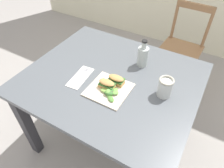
{
  "coord_description": "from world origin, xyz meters",
  "views": [
    {
      "loc": [
        0.53,
        -0.95,
        1.64
      ],
      "look_at": [
        0.07,
        -0.15,
        0.76
      ],
      "focal_mm": 32.61,
      "sensor_mm": 36.0,
      "label": 1
    }
  ],
  "objects_px": {
    "plate_lunch": "(109,90)",
    "mason_jar_iced_tea": "(165,88)",
    "chair_wooden_far": "(181,48)",
    "sandwich_half_back": "(116,80)",
    "bottle_cold_brew": "(143,57)",
    "sandwich_half_front": "(107,84)",
    "fork_on_napkin": "(82,75)",
    "dining_table": "(111,90)"
  },
  "relations": [
    {
      "from": "sandwich_half_back",
      "to": "fork_on_napkin",
      "type": "bearing_deg",
      "value": -169.34
    },
    {
      "from": "sandwich_half_back",
      "to": "mason_jar_iced_tea",
      "type": "height_order",
      "value": "mason_jar_iced_tea"
    },
    {
      "from": "plate_lunch",
      "to": "bottle_cold_brew",
      "type": "xyz_separation_m",
      "value": [
        0.07,
        0.34,
        0.06
      ]
    },
    {
      "from": "dining_table",
      "to": "sandwich_half_back",
      "type": "xyz_separation_m",
      "value": [
        0.06,
        -0.05,
        0.16
      ]
    },
    {
      "from": "plate_lunch",
      "to": "fork_on_napkin",
      "type": "bearing_deg",
      "value": 173.5
    },
    {
      "from": "chair_wooden_far",
      "to": "fork_on_napkin",
      "type": "bearing_deg",
      "value": -110.1
    },
    {
      "from": "dining_table",
      "to": "bottle_cold_brew",
      "type": "bearing_deg",
      "value": 60.91
    },
    {
      "from": "bottle_cold_brew",
      "to": "sandwich_half_front",
      "type": "bearing_deg",
      "value": -105.21
    },
    {
      "from": "dining_table",
      "to": "sandwich_half_front",
      "type": "height_order",
      "value": "sandwich_half_front"
    },
    {
      "from": "sandwich_half_back",
      "to": "mason_jar_iced_tea",
      "type": "xyz_separation_m",
      "value": [
        0.29,
        0.06,
        0.02
      ]
    },
    {
      "from": "chair_wooden_far",
      "to": "mason_jar_iced_tea",
      "type": "height_order",
      "value": "chair_wooden_far"
    },
    {
      "from": "plate_lunch",
      "to": "mason_jar_iced_tea",
      "type": "bearing_deg",
      "value": 23.55
    },
    {
      "from": "dining_table",
      "to": "plate_lunch",
      "type": "xyz_separation_m",
      "value": [
        0.05,
        -0.12,
        0.13
      ]
    },
    {
      "from": "sandwich_half_back",
      "to": "mason_jar_iced_tea",
      "type": "relative_size",
      "value": 0.84
    },
    {
      "from": "sandwich_half_back",
      "to": "bottle_cold_brew",
      "type": "relative_size",
      "value": 0.52
    },
    {
      "from": "sandwich_half_back",
      "to": "fork_on_napkin",
      "type": "height_order",
      "value": "sandwich_half_back"
    },
    {
      "from": "bottle_cold_brew",
      "to": "mason_jar_iced_tea",
      "type": "bearing_deg",
      "value": -41.13
    },
    {
      "from": "plate_lunch",
      "to": "fork_on_napkin",
      "type": "xyz_separation_m",
      "value": [
        -0.23,
        0.03,
        0.0
      ]
    },
    {
      "from": "dining_table",
      "to": "mason_jar_iced_tea",
      "type": "bearing_deg",
      "value": 2.67
    },
    {
      "from": "dining_table",
      "to": "mason_jar_iced_tea",
      "type": "relative_size",
      "value": 9.18
    },
    {
      "from": "chair_wooden_far",
      "to": "sandwich_half_back",
      "type": "distance_m",
      "value": 1.16
    },
    {
      "from": "mason_jar_iced_tea",
      "to": "plate_lunch",
      "type": "bearing_deg",
      "value": -156.45
    },
    {
      "from": "fork_on_napkin",
      "to": "plate_lunch",
      "type": "bearing_deg",
      "value": -6.5
    },
    {
      "from": "plate_lunch",
      "to": "fork_on_napkin",
      "type": "distance_m",
      "value": 0.23
    },
    {
      "from": "dining_table",
      "to": "bottle_cold_brew",
      "type": "xyz_separation_m",
      "value": [
        0.12,
        0.22,
        0.19
      ]
    },
    {
      "from": "chair_wooden_far",
      "to": "sandwich_half_back",
      "type": "relative_size",
      "value": 8.35
    },
    {
      "from": "sandwich_half_back",
      "to": "dining_table",
      "type": "bearing_deg",
      "value": 143.23
    },
    {
      "from": "plate_lunch",
      "to": "sandwich_half_back",
      "type": "distance_m",
      "value": 0.08
    },
    {
      "from": "dining_table",
      "to": "sandwich_half_back",
      "type": "distance_m",
      "value": 0.18
    },
    {
      "from": "mason_jar_iced_tea",
      "to": "chair_wooden_far",
      "type": "bearing_deg",
      "value": 96.41
    },
    {
      "from": "chair_wooden_far",
      "to": "plate_lunch",
      "type": "xyz_separation_m",
      "value": [
        -0.19,
        -1.17,
        0.3
      ]
    },
    {
      "from": "sandwich_half_back",
      "to": "bottle_cold_brew",
      "type": "height_order",
      "value": "bottle_cold_brew"
    },
    {
      "from": "chair_wooden_far",
      "to": "sandwich_half_back",
      "type": "bearing_deg",
      "value": -99.25
    },
    {
      "from": "chair_wooden_far",
      "to": "plate_lunch",
      "type": "relative_size",
      "value": 3.49
    },
    {
      "from": "dining_table",
      "to": "sandwich_half_front",
      "type": "distance_m",
      "value": 0.2
    },
    {
      "from": "mason_jar_iced_tea",
      "to": "fork_on_napkin",
      "type": "bearing_deg",
      "value": -168.56
    },
    {
      "from": "sandwich_half_back",
      "to": "chair_wooden_far",
      "type": "bearing_deg",
      "value": 80.75
    },
    {
      "from": "sandwich_half_back",
      "to": "fork_on_napkin",
      "type": "distance_m",
      "value": 0.25
    },
    {
      "from": "chair_wooden_far",
      "to": "mason_jar_iced_tea",
      "type": "xyz_separation_m",
      "value": [
        0.12,
        -1.03,
        0.35
      ]
    },
    {
      "from": "dining_table",
      "to": "plate_lunch",
      "type": "relative_size",
      "value": 4.56
    },
    {
      "from": "sandwich_half_front",
      "to": "fork_on_napkin",
      "type": "height_order",
      "value": "sandwich_half_front"
    },
    {
      "from": "dining_table",
      "to": "bottle_cold_brew",
      "type": "height_order",
      "value": "bottle_cold_brew"
    }
  ]
}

